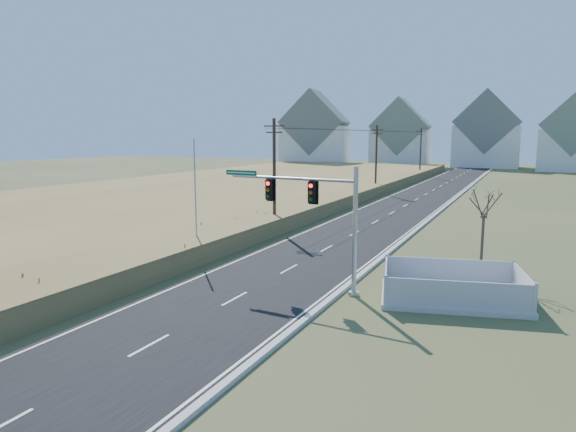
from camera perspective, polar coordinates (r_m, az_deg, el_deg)
The scene contains 16 objects.
ground at distance 26.22m, azimuth -3.65°, elevation -8.05°, with size 260.00×260.00×0.00m, color #3D4A24.
road at distance 73.33m, azimuth 15.63°, elevation 2.64°, with size 8.00×180.00×0.06m, color black.
curb at distance 72.75m, azimuth 18.86°, elevation 2.49°, with size 0.30×180.00×0.18m, color #B2AFA8.
reed_marsh at distance 72.06m, azimuth -4.97°, elevation 3.32°, with size 38.00×110.00×1.30m, color #9E7C47.
utility_pole_near at distance 41.48m, azimuth -1.54°, elevation 4.83°, with size 1.80×0.26×9.00m.
utility_pole_mid at distance 69.54m, azimuth 9.77°, elevation 6.36°, with size 1.80×0.26×9.00m.
utility_pole_far at distance 98.74m, azimuth 14.51°, elevation 6.93°, with size 1.80×0.26×9.00m.
condo_nw at distance 131.84m, azimuth 2.99°, elevation 8.94°, with size 17.69×13.38×19.05m.
condo_nnw at distance 133.37m, azimuth 12.38°, elevation 8.42°, with size 14.93×11.17×17.03m.
condo_n at distance 134.30m, azimuth 21.21°, elevation 8.32°, with size 15.27×10.20×18.54m.
condo_ne at distance 126.15m, azimuth 29.14°, elevation 7.45°, with size 14.12×10.51×16.52m.
traffic_signal_mast at distance 25.19m, azimuth 3.67°, elevation 0.39°, with size 7.80×0.97×6.22m.
fence_enclosure at distance 25.60m, azimuth 17.77°, elevation -8.21°, with size 7.35×5.85×1.48m.
open_sign at distance 25.12m, azimuth 14.75°, elevation -8.26°, with size 0.53×0.16×0.66m.
flagpole at distance 33.27m, azimuth -10.22°, elevation 0.72°, with size 0.34×0.34×7.47m.
bare_tree at distance 29.39m, azimuth 21.00°, elevation 1.47°, with size 1.94×1.94×5.13m.
Camera 1 is at (12.20, -21.91, 7.65)m, focal length 32.00 mm.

